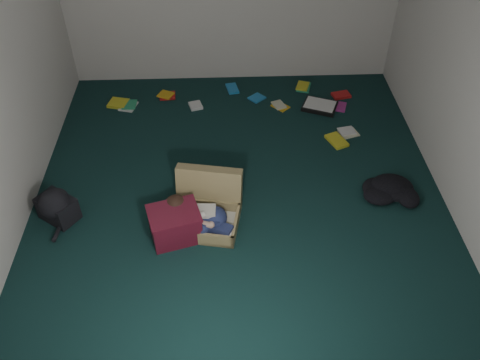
{
  "coord_description": "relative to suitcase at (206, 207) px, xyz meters",
  "views": [
    {
      "loc": [
        -0.14,
        -3.6,
        3.49
      ],
      "look_at": [
        0.0,
        -0.15,
        0.35
      ],
      "focal_mm": 38.0,
      "sensor_mm": 36.0,
      "label": 1
    }
  ],
  "objects": [
    {
      "name": "book_scatter",
      "position": [
        0.54,
        1.85,
        -0.13
      ],
      "size": [
        2.98,
        1.38,
        0.02
      ],
      "color": "gold",
      "rests_on": "floor"
    },
    {
      "name": "wall_front",
      "position": [
        0.32,
        -1.97,
        1.16
      ],
      "size": [
        4.5,
        0.0,
        4.5
      ],
      "primitive_type": "plane",
      "rotation": [
        -1.57,
        0.0,
        0.0
      ],
      "color": "silver",
      "rests_on": "ground"
    },
    {
      "name": "clothing_pile",
      "position": [
        1.81,
        0.19,
        -0.07
      ],
      "size": [
        0.52,
        0.48,
        0.14
      ],
      "primitive_type": null,
      "rotation": [
        0.0,
        0.0,
        0.33
      ],
      "color": "black",
      "rests_on": "floor"
    },
    {
      "name": "paper_tray",
      "position": [
        1.35,
        1.77,
        -0.11
      ],
      "size": [
        0.48,
        0.42,
        0.06
      ],
      "rotation": [
        0.0,
        0.0,
        -0.39
      ],
      "color": "black",
      "rests_on": "floor"
    },
    {
      "name": "person",
      "position": [
        -0.07,
        -0.14,
        0.04
      ],
      "size": [
        0.64,
        0.41,
        0.28
      ],
      "rotation": [
        0.0,
        0.0,
        -0.19
      ],
      "color": "beige",
      "rests_on": "suitcase"
    },
    {
      "name": "suitcase",
      "position": [
        0.0,
        0.0,
        0.0
      ],
      "size": [
        0.72,
        0.71,
        0.45
      ],
      "rotation": [
        0.0,
        0.0,
        -0.19
      ],
      "color": "#9A8755",
      "rests_on": "floor"
    },
    {
      "name": "backpack",
      "position": [
        -1.38,
        0.06,
        -0.01
      ],
      "size": [
        0.55,
        0.53,
        0.26
      ],
      "primitive_type": null,
      "rotation": [
        0.0,
        0.0,
        -0.62
      ],
      "color": "black",
      "rests_on": "floor"
    },
    {
      "name": "maroon_bin",
      "position": [
        -0.28,
        -0.22,
        0.02
      ],
      "size": [
        0.52,
        0.46,
        0.31
      ],
      "rotation": [
        0.0,
        0.0,
        0.28
      ],
      "color": "#561121",
      "rests_on": "floor"
    },
    {
      "name": "floor",
      "position": [
        0.32,
        0.28,
        -0.14
      ],
      "size": [
        4.5,
        4.5,
        0.0
      ],
      "primitive_type": "plane",
      "color": "black",
      "rests_on": "ground"
    }
  ]
}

